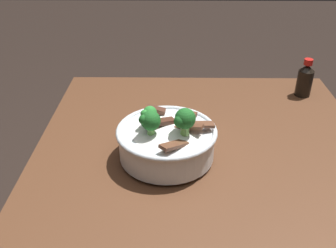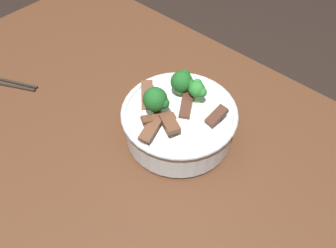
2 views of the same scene
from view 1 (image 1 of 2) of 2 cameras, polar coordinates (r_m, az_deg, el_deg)
dining_table at (r=0.94m, az=5.76°, el=-15.73°), size 1.19×0.86×0.77m
rice_bowl at (r=0.91m, az=-0.19°, el=-2.21°), size 0.24×0.24×0.15m
soy_sauce_bottle at (r=1.28m, az=19.61°, el=6.20°), size 0.05×0.05×0.12m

